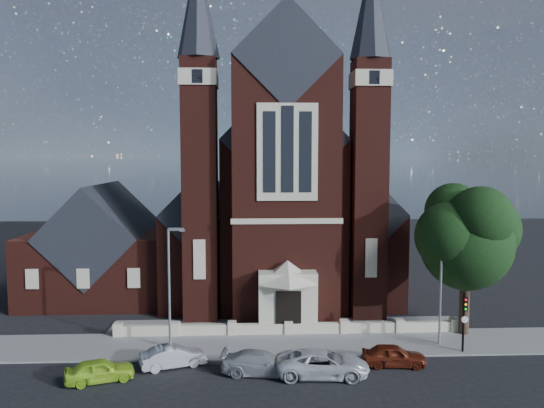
{
  "coord_description": "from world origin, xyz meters",
  "views": [
    {
      "loc": [
        -2.78,
        -30.17,
        12.71
      ],
      "look_at": [
        -0.93,
        12.0,
        8.89
      ],
      "focal_mm": 35.0,
      "sensor_mm": 36.0,
      "label": 1
    }
  ],
  "objects_px": {
    "car_silver_a": "(173,357)",
    "car_silver_b": "(261,363)",
    "church": "(276,201)",
    "street_tree": "(470,239)",
    "car_white_suv": "(323,363)",
    "parish_hall": "(104,252)",
    "car_lime_van": "(100,370)",
    "car_dark_red": "(394,355)",
    "traffic_signal": "(464,315)",
    "street_lamp_left": "(170,281)",
    "street_lamp_right": "(442,278)"
  },
  "relations": [
    {
      "from": "street_tree",
      "to": "car_silver_b",
      "type": "distance_m",
      "value": 17.07
    },
    {
      "from": "church",
      "to": "car_silver_a",
      "type": "relative_size",
      "value": 8.88
    },
    {
      "from": "street_lamp_right",
      "to": "car_silver_a",
      "type": "height_order",
      "value": "street_lamp_right"
    },
    {
      "from": "parish_hall",
      "to": "street_tree",
      "type": "xyz_separation_m",
      "value": [
        28.6,
        -12.29,
        2.95
      ]
    },
    {
      "from": "car_silver_a",
      "to": "car_silver_b",
      "type": "xyz_separation_m",
      "value": [
        5.27,
        -1.27,
        0.02
      ]
    },
    {
      "from": "street_tree",
      "to": "car_white_suv",
      "type": "relative_size",
      "value": 1.98
    },
    {
      "from": "parish_hall",
      "to": "car_silver_b",
      "type": "bearing_deg",
      "value": -52.68
    },
    {
      "from": "street_lamp_right",
      "to": "traffic_signal",
      "type": "bearing_deg",
      "value": -59.99
    },
    {
      "from": "street_lamp_right",
      "to": "car_lime_van",
      "type": "relative_size",
      "value": 2.12
    },
    {
      "from": "street_lamp_left",
      "to": "car_lime_van",
      "type": "bearing_deg",
      "value": -124.63
    },
    {
      "from": "car_silver_a",
      "to": "church",
      "type": "bearing_deg",
      "value": -38.33
    },
    {
      "from": "church",
      "to": "car_white_suv",
      "type": "distance_m",
      "value": 24.76
    },
    {
      "from": "street_tree",
      "to": "street_lamp_right",
      "type": "distance_m",
      "value": 3.84
    },
    {
      "from": "street_tree",
      "to": "traffic_signal",
      "type": "height_order",
      "value": "street_tree"
    },
    {
      "from": "church",
      "to": "parish_hall",
      "type": "relative_size",
      "value": 2.86
    },
    {
      "from": "car_dark_red",
      "to": "traffic_signal",
      "type": "bearing_deg",
      "value": -65.55
    },
    {
      "from": "car_lime_van",
      "to": "car_white_suv",
      "type": "relative_size",
      "value": 0.71
    },
    {
      "from": "car_silver_b",
      "to": "car_white_suv",
      "type": "distance_m",
      "value": 3.6
    },
    {
      "from": "parish_hall",
      "to": "traffic_signal",
      "type": "height_order",
      "value": "parish_hall"
    },
    {
      "from": "street_lamp_left",
      "to": "car_white_suv",
      "type": "height_order",
      "value": "street_lamp_left"
    },
    {
      "from": "street_lamp_right",
      "to": "car_silver_b",
      "type": "distance_m",
      "value": 13.5
    },
    {
      "from": "church",
      "to": "street_lamp_left",
      "type": "relative_size",
      "value": 4.31
    },
    {
      "from": "car_silver_a",
      "to": "car_white_suv",
      "type": "relative_size",
      "value": 0.73
    },
    {
      "from": "street_tree",
      "to": "car_white_suv",
      "type": "distance_m",
      "value": 14.25
    },
    {
      "from": "traffic_signal",
      "to": "street_lamp_right",
      "type": "bearing_deg",
      "value": 120.01
    },
    {
      "from": "car_lime_van",
      "to": "car_silver_a",
      "type": "bearing_deg",
      "value": -82.53
    },
    {
      "from": "street_tree",
      "to": "traffic_signal",
      "type": "relative_size",
      "value": 2.67
    },
    {
      "from": "car_silver_a",
      "to": "parish_hall",
      "type": "bearing_deg",
      "value": 7.3
    },
    {
      "from": "church",
      "to": "street_tree",
      "type": "bearing_deg",
      "value": -53.83
    },
    {
      "from": "street_tree",
      "to": "car_silver_a",
      "type": "height_order",
      "value": "street_tree"
    },
    {
      "from": "church",
      "to": "parish_hall",
      "type": "bearing_deg",
      "value": -162.84
    },
    {
      "from": "street_lamp_right",
      "to": "car_white_suv",
      "type": "xyz_separation_m",
      "value": [
        -8.64,
        -4.63,
        -3.85
      ]
    },
    {
      "from": "street_tree",
      "to": "car_silver_a",
      "type": "distance_m",
      "value": 21.47
    },
    {
      "from": "church",
      "to": "car_lime_van",
      "type": "distance_m",
      "value": 27.35
    },
    {
      "from": "car_lime_van",
      "to": "car_dark_red",
      "type": "relative_size",
      "value": 0.99
    },
    {
      "from": "parish_hall",
      "to": "traffic_signal",
      "type": "relative_size",
      "value": 3.05
    },
    {
      "from": "street_lamp_right",
      "to": "traffic_signal",
      "type": "xyz_separation_m",
      "value": [
        0.91,
        -1.57,
        -2.02
      ]
    },
    {
      "from": "church",
      "to": "car_dark_red",
      "type": "relative_size",
      "value": 9.05
    },
    {
      "from": "street_lamp_left",
      "to": "traffic_signal",
      "type": "xyz_separation_m",
      "value": [
        18.91,
        -1.57,
        -2.02
      ]
    },
    {
      "from": "street_lamp_left",
      "to": "car_silver_a",
      "type": "relative_size",
      "value": 2.06
    },
    {
      "from": "street_tree",
      "to": "car_silver_a",
      "type": "relative_size",
      "value": 2.72
    },
    {
      "from": "parish_hall",
      "to": "car_lime_van",
      "type": "distance_m",
      "value": 19.71
    },
    {
      "from": "car_lime_van",
      "to": "church",
      "type": "bearing_deg",
      "value": -44.12
    },
    {
      "from": "car_lime_van",
      "to": "street_lamp_right",
      "type": "bearing_deg",
      "value": -96.05
    },
    {
      "from": "car_silver_b",
      "to": "church",
      "type": "bearing_deg",
      "value": 2.1
    },
    {
      "from": "car_lime_van",
      "to": "car_dark_red",
      "type": "height_order",
      "value": "car_dark_red"
    },
    {
      "from": "traffic_signal",
      "to": "car_silver_b",
      "type": "xyz_separation_m",
      "value": [
        -13.13,
        -2.63,
        -1.92
      ]
    },
    {
      "from": "car_silver_b",
      "to": "car_dark_red",
      "type": "bearing_deg",
      "value": -76.66
    },
    {
      "from": "parish_hall",
      "to": "street_tree",
      "type": "distance_m",
      "value": 31.27
    },
    {
      "from": "street_lamp_left",
      "to": "car_silver_a",
      "type": "bearing_deg",
      "value": -79.95
    }
  ]
}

